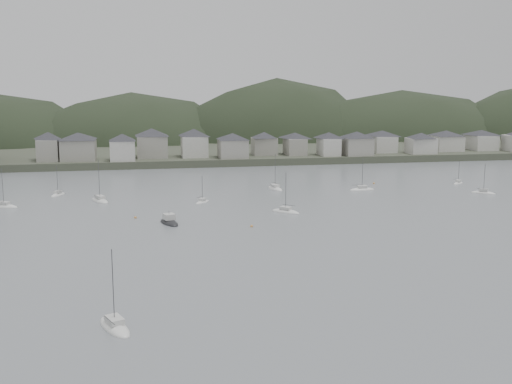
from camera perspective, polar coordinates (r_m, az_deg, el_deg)
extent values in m
plane|color=slate|center=(89.16, 9.42, -11.97)|extent=(900.00, 900.00, 0.00)
cube|color=#383D2D|center=(374.90, -6.44, 4.97)|extent=(900.00, 250.00, 3.00)
ellipsoid|color=black|center=(352.90, -11.35, 2.66)|extent=(132.08, 90.41, 79.74)
ellipsoid|color=black|center=(362.29, 1.90, 2.60)|extent=(133.88, 88.37, 101.41)
ellipsoid|color=black|center=(381.18, 13.20, 3.06)|extent=(165.81, 81.78, 82.55)
cube|color=gray|center=(263.03, -18.71, 3.73)|extent=(8.34, 12.91, 8.59)
pyramid|color=#2B2A30|center=(262.53, -18.78, 4.98)|extent=(15.78, 15.78, 3.01)
cube|color=gray|center=(261.09, -16.18, 3.79)|extent=(13.68, 13.35, 8.36)
pyramid|color=#2B2A30|center=(260.60, -16.24, 5.02)|extent=(20.07, 20.07, 2.93)
cube|color=#B9B7AE|center=(254.82, -12.30, 3.78)|extent=(9.78, 10.20, 8.08)
pyramid|color=#2B2A30|center=(254.32, -12.34, 5.00)|extent=(14.83, 14.83, 2.83)
cube|color=gray|center=(264.35, -9.64, 4.19)|extent=(12.59, 13.33, 9.09)
pyramid|color=#2B2A30|center=(263.83, -9.68, 5.52)|extent=(19.24, 19.24, 3.18)
cube|color=#B9B7AE|center=(263.83, -5.76, 4.24)|extent=(10.74, 12.17, 8.87)
pyramid|color=#2B2A30|center=(263.32, -5.79, 5.54)|extent=(17.01, 17.01, 3.10)
cube|color=gray|center=(259.30, -2.17, 4.06)|extent=(11.63, 12.09, 7.69)
pyramid|color=#2B2A30|center=(258.83, -2.18, 5.20)|extent=(17.61, 17.61, 2.69)
cube|color=gray|center=(270.52, 0.77, 4.28)|extent=(10.37, 9.35, 7.44)
pyramid|color=#2B2A30|center=(270.08, 0.77, 5.34)|extent=(14.65, 14.65, 2.60)
cube|color=gray|center=(271.24, 3.65, 4.25)|extent=(8.24, 12.20, 7.22)
pyramid|color=#2B2A30|center=(270.81, 3.66, 5.28)|extent=(15.17, 15.17, 2.53)
cube|color=#B9B7AE|center=(270.07, 6.78, 4.20)|extent=(8.06, 10.91, 7.46)
pyramid|color=#2B2A30|center=(269.63, 6.81, 5.27)|extent=(14.08, 14.08, 2.61)
cube|color=gray|center=(272.66, 9.35, 4.22)|extent=(11.73, 11.78, 7.66)
pyramid|color=#2B2A30|center=(272.21, 9.38, 5.30)|extent=(17.46, 17.46, 2.68)
cube|color=#B9B7AE|center=(287.57, 11.64, 4.40)|extent=(10.19, 13.02, 7.33)
pyramid|color=#2B2A30|center=(287.16, 11.67, 5.38)|extent=(17.23, 17.23, 2.57)
cube|color=#B9B7AE|center=(285.70, 15.09, 4.18)|extent=(11.70, 9.81, 6.88)
pyramid|color=#2B2A30|center=(285.30, 15.13, 5.11)|extent=(15.97, 15.97, 2.41)
cube|color=#B9B7AE|center=(301.19, 17.24, 4.36)|extent=(12.83, 12.48, 7.00)
pyramid|color=#2B2A30|center=(300.82, 17.29, 5.26)|extent=(18.79, 18.79, 2.45)
cube|color=#B9B7AE|center=(310.70, 20.19, 4.35)|extent=(11.07, 13.50, 6.97)
pyramid|color=#2B2A30|center=(310.33, 20.24, 5.22)|extent=(18.25, 18.25, 2.44)
ellipsoid|color=silver|center=(88.57, -13.01, -12.21)|extent=(5.99, 9.26, 1.77)
cube|color=beige|center=(88.14, -13.04, -11.50)|extent=(2.98, 3.60, 0.70)
cylinder|color=#3F3F42|center=(86.63, -13.15, -8.72)|extent=(0.12, 0.12, 11.06)
cylinder|color=#3F3F42|center=(86.60, -13.49, -11.52)|extent=(1.61, 3.72, 0.10)
ellipsoid|color=silver|center=(182.39, -22.40, -1.30)|extent=(8.82, 6.17, 1.70)
cube|color=beige|center=(182.19, -22.42, -0.94)|extent=(3.49, 2.98, 0.70)
cylinder|color=#3F3F42|center=(181.49, -22.51, 0.39)|extent=(0.12, 0.12, 10.61)
ellipsoid|color=silver|center=(202.79, 20.40, -0.11)|extent=(7.05, 6.48, 1.45)
cube|color=beige|center=(202.63, 20.42, 0.17)|extent=(2.98, 2.87, 0.70)
cylinder|color=#3F3F42|center=(202.08, 20.48, 1.20)|extent=(0.12, 0.12, 9.09)
cylinder|color=#3F3F42|center=(201.31, 20.31, 0.28)|extent=(2.56, 2.19, 0.10)
ellipsoid|color=silver|center=(196.45, -17.94, -0.28)|extent=(4.86, 7.45, 1.42)
cube|color=beige|center=(196.28, -17.96, 0.01)|extent=(2.41, 2.90, 0.70)
cylinder|color=#3F3F42|center=(195.73, -18.01, 1.05)|extent=(0.12, 0.12, 8.90)
cylinder|color=#3F3F42|center=(194.97, -17.86, 0.12)|extent=(1.34, 2.99, 0.10)
ellipsoid|color=silver|center=(182.85, -14.32, -0.83)|extent=(6.87, 9.94, 1.91)
cube|color=beige|center=(182.63, -14.33, -0.44)|extent=(3.33, 3.92, 0.70)
cylinder|color=#3F3F42|center=(181.85, -14.40, 1.07)|extent=(0.12, 0.12, 11.94)
cylinder|color=#3F3F42|center=(181.05, -14.60, -0.36)|extent=(1.94, 3.93, 0.10)
ellipsoid|color=silver|center=(197.93, 1.79, 0.27)|extent=(4.77, 9.42, 1.80)
cube|color=beige|center=(197.73, 1.79, 0.62)|extent=(2.62, 3.51, 0.70)
cylinder|color=#3F3F42|center=(197.05, 1.80, 1.93)|extent=(0.12, 0.12, 11.27)
cylinder|color=#3F3F42|center=(199.25, 1.79, 0.85)|extent=(0.98, 3.98, 0.10)
ellipsoid|color=silver|center=(198.87, 9.84, 0.18)|extent=(8.69, 3.39, 1.70)
cube|color=beige|center=(198.69, 9.85, 0.50)|extent=(3.11, 2.10, 0.70)
cylinder|color=#3F3F42|center=(198.04, 9.88, 1.73)|extent=(0.12, 0.12, 10.62)
cylinder|color=#3F3F42|center=(198.18, 9.43, 0.65)|extent=(3.82, 0.41, 0.10)
ellipsoid|color=silver|center=(161.94, 2.78, -1.89)|extent=(7.77, 7.71, 1.66)
cube|color=beige|center=(161.71, 2.78, -1.49)|extent=(3.35, 3.34, 0.70)
cylinder|color=#3F3F42|center=(160.94, 2.79, -0.03)|extent=(0.12, 0.12, 10.37)
cylinder|color=#3F3F42|center=(162.85, 3.06, -1.22)|extent=(2.73, 2.69, 0.10)
ellipsoid|color=silver|center=(175.89, -5.01, -0.97)|extent=(5.34, 5.79, 1.20)
cube|color=beige|center=(175.72, -5.01, -0.68)|extent=(2.36, 2.45, 0.70)
cylinder|color=#3F3F42|center=(175.20, -5.03, 0.28)|extent=(0.12, 0.12, 7.48)
cylinder|color=#3F3F42|center=(176.35, -5.27, -0.47)|extent=(1.82, 2.11, 0.10)
ellipsoid|color=silver|center=(220.26, 18.30, 0.75)|extent=(5.94, 5.14, 1.20)
cube|color=beige|center=(220.13, 18.31, 0.98)|extent=(2.47, 2.32, 0.70)
cylinder|color=#3F3F42|center=(219.71, 18.35, 1.76)|extent=(0.12, 0.12, 7.50)
cylinder|color=#3F3F42|center=(220.19, 18.04, 1.15)|extent=(2.21, 1.70, 0.10)
ellipsoid|color=black|center=(150.35, -8.07, -2.89)|extent=(5.69, 9.43, 1.95)
cube|color=beige|center=(150.00, -8.09, -2.28)|extent=(3.17, 3.28, 1.40)
cylinder|color=#3F3F42|center=(149.82, -8.10, -1.95)|extent=(0.10, 0.10, 1.20)
sphere|color=#D18F45|center=(145.21, -0.41, -3.21)|extent=(0.70, 0.70, 0.70)
sphere|color=#D18F45|center=(157.70, -11.16, -2.35)|extent=(0.70, 0.70, 0.70)
sphere|color=#D18F45|center=(212.67, 10.92, 0.79)|extent=(0.70, 0.70, 0.70)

